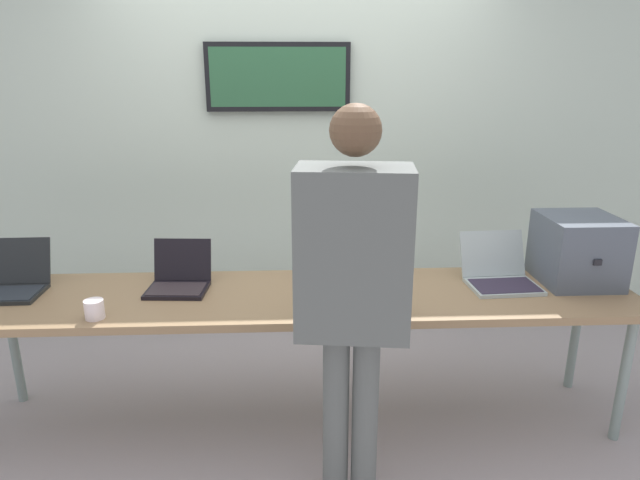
{
  "coord_description": "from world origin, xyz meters",
  "views": [
    {
      "loc": [
        -0.03,
        -2.64,
        1.84
      ],
      "look_at": [
        0.1,
        0.08,
        1.0
      ],
      "focal_mm": 31.16,
      "sensor_mm": 36.0,
      "label": 1
    }
  ],
  "objects": [
    {
      "name": "laptop_station_3",
      "position": [
        1.06,
        0.09,
        0.8
      ],
      "size": [
        0.37,
        0.38,
        0.25
      ],
      "color": "#AAB7B4",
      "rests_on": "workbench"
    },
    {
      "name": "back_wall",
      "position": [
        -0.0,
        1.13,
        1.25
      ],
      "size": [
        8.0,
        0.11,
        2.48
      ],
      "color": "silver",
      "rests_on": "ground"
    },
    {
      "name": "laptop_station_1",
      "position": [
        -0.63,
        0.1,
        0.8
      ],
      "size": [
        0.32,
        0.31,
        0.24
      ],
      "color": "black",
      "rests_on": "workbench"
    },
    {
      "name": "person",
      "position": [
        0.2,
        -0.62,
        1.05
      ],
      "size": [
        0.49,
        0.63,
        1.73
      ],
      "color": "#5D625F",
      "rests_on": "ground"
    },
    {
      "name": "ground",
      "position": [
        0.0,
        0.0,
        -0.02
      ],
      "size": [
        8.0,
        8.0,
        0.04
      ],
      "primitive_type": "cube",
      "color": "#A79B9D"
    },
    {
      "name": "workbench",
      "position": [
        0.0,
        0.0,
        0.7
      ],
      "size": [
        3.44,
        0.7,
        0.74
      ],
      "color": "#957450",
      "rests_on": "ground"
    },
    {
      "name": "coffee_mug",
      "position": [
        -0.95,
        -0.25,
        0.79
      ],
      "size": [
        0.09,
        0.09,
        0.09
      ],
      "color": "white",
      "rests_on": "workbench"
    },
    {
      "name": "laptop_station_0",
      "position": [
        -1.49,
        0.09,
        0.8
      ],
      "size": [
        0.34,
        0.33,
        0.25
      ],
      "color": "black",
      "rests_on": "workbench"
    },
    {
      "name": "laptop_station_2",
      "position": [
        0.22,
        0.08,
        0.8
      ],
      "size": [
        0.37,
        0.3,
        0.24
      ],
      "color": "#222624",
      "rests_on": "workbench"
    },
    {
      "name": "equipment_box",
      "position": [
        1.48,
        0.11,
        0.92
      ],
      "size": [
        0.38,
        0.41,
        0.36
      ],
      "color": "#515A66",
      "rests_on": "workbench"
    }
  ]
}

